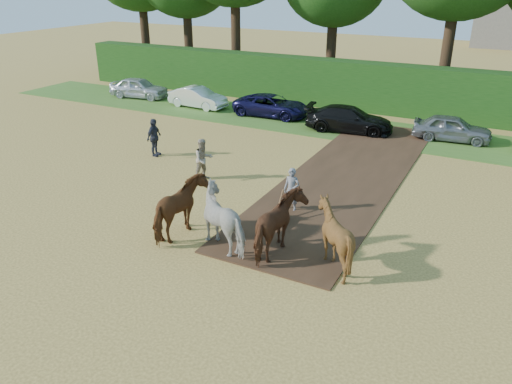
% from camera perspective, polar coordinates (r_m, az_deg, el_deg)
% --- Properties ---
extents(ground, '(120.00, 120.00, 0.00)m').
position_cam_1_polar(ground, '(16.70, -2.00, -5.25)').
color(ground, gold).
rests_on(ground, ground).
extents(earth_strip, '(4.50, 17.00, 0.05)m').
position_cam_1_polar(earth_strip, '(22.03, 10.43, 1.87)').
color(earth_strip, '#472D1C').
rests_on(earth_strip, ground).
extents(grass_verge, '(50.00, 5.00, 0.03)m').
position_cam_1_polar(grass_verge, '(28.80, 11.90, 6.96)').
color(grass_verge, '#38601E').
rests_on(grass_verge, ground).
extents(hedgerow, '(46.00, 1.60, 3.00)m').
position_cam_1_polar(hedgerow, '(32.68, 14.42, 11.40)').
color(hedgerow, '#14380F').
rests_on(hedgerow, ground).
extents(spectator_near, '(1.01, 1.08, 1.78)m').
position_cam_1_polar(spectator_near, '(21.15, -6.02, 3.72)').
color(spectator_near, '#C5B59A').
rests_on(spectator_near, ground).
extents(spectator_far, '(0.54, 1.11, 1.82)m').
position_cam_1_polar(spectator_far, '(24.34, -11.57, 6.12)').
color(spectator_far, '#272A34').
rests_on(spectator_far, ground).
extents(plough_team, '(6.47, 4.86, 1.98)m').
position_cam_1_polar(plough_team, '(15.59, -0.12, -3.38)').
color(plough_team, brown).
rests_on(plough_team, ground).
extents(parked_cars, '(36.13, 3.43, 1.46)m').
position_cam_1_polar(parked_cars, '(28.36, 14.20, 7.92)').
color(parked_cars, silver).
rests_on(parked_cars, ground).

